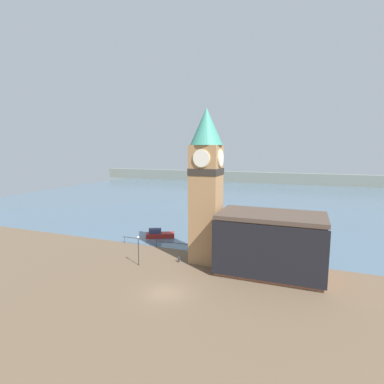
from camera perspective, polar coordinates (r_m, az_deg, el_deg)
The scene contains 9 objects.
ground_plane at distance 34.06m, azimuth -5.11°, elevation -18.65°, with size 160.00×160.00×0.00m, color brown.
water at distance 102.87m, azimuth 13.33°, elevation -0.73°, with size 160.00×120.00×0.00m.
far_shoreline at distance 142.05m, azimuth 15.60°, elevation 2.57°, with size 180.00×3.00×5.00m.
pier_railing at distance 48.20m, azimuth -6.80°, elevation -9.30°, with size 12.46×0.08×1.09m.
clock_tower at distance 40.15m, azimuth 2.71°, elevation 1.91°, with size 4.33×4.33×20.72m.
pier_building at distance 38.80m, azimuth 14.70°, elevation -9.45°, with size 12.89×7.53×7.55m.
boat_near at distance 53.34m, azimuth -6.31°, elevation -7.99°, with size 5.12×3.71×1.61m.
mooring_bollard_near at distance 42.08m, azimuth -2.54°, elevation -12.63°, with size 0.28×0.28×0.79m.
lamp_post at distance 40.82m, azimuth -10.20°, elevation -9.91°, with size 0.32×0.32×4.00m.
Camera 1 is at (13.63, -27.22, 15.27)m, focal length 28.00 mm.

